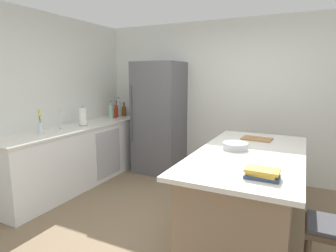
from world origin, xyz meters
name	(u,v)px	position (x,y,z in m)	size (l,w,h in m)	color
ground_plane	(183,241)	(0.00, 0.00, 0.00)	(7.20, 7.20, 0.00)	#7A664C
wall_rear	(236,100)	(0.00, 2.25, 1.30)	(6.00, 0.10, 2.60)	silver
wall_left	(15,106)	(-2.45, 0.00, 1.30)	(0.10, 6.00, 2.60)	silver
counter_run_left	(79,155)	(-2.09, 0.75, 0.46)	(0.64, 2.73, 0.93)	white
kitchen_island	(248,194)	(0.56, 0.42, 0.46)	(1.04, 2.10, 0.91)	#8E755B
refrigerator	(159,118)	(-1.25, 1.85, 0.96)	(0.78, 0.72, 1.93)	#56565B
bar_stool	(332,239)	(1.28, -0.27, 0.53)	(0.36, 0.36, 0.65)	#473828
sink_faucet	(61,118)	(-2.14, 0.47, 1.08)	(0.15, 0.05, 0.30)	silver
flower_vase	(40,126)	(-2.10, 0.08, 1.03)	(0.08, 0.08, 0.33)	silver
paper_towel_roll	(83,117)	(-2.06, 0.83, 1.06)	(0.14, 0.14, 0.31)	gray
whiskey_bottle	(124,111)	(-2.10, 2.01, 1.03)	(0.08, 0.08, 0.26)	brown
soda_bottle	(119,109)	(-2.16, 1.91, 1.08)	(0.07, 0.07, 0.36)	silver
vinegar_bottle	(117,111)	(-2.14, 1.81, 1.05)	(0.06, 0.06, 0.30)	#994C23
hot_sauce_bottle	(115,113)	(-2.09, 1.72, 1.02)	(0.05, 0.05, 0.24)	red
gin_bottle	(111,111)	(-2.12, 1.63, 1.06)	(0.08, 0.08, 0.32)	#8CB79E
cookbook_stack	(262,174)	(0.78, -0.30, 0.95)	(0.26, 0.18, 0.08)	#334770
mixing_bowl	(235,146)	(0.39, 0.48, 0.95)	(0.27, 0.27, 0.07)	#B2B5BA
cutting_board	(257,139)	(0.53, 1.06, 0.92)	(0.37, 0.26, 0.02)	#9E7042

